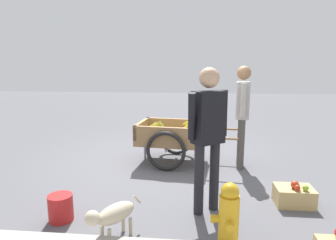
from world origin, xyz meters
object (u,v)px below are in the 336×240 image
Objects in this scene: vendor_person at (242,108)px; fire_hydrant at (229,219)px; fruit_cart at (171,137)px; mixed_fruit_crate at (294,195)px; dog at (113,215)px; plastic_bucket at (61,208)px; bystander_person at (208,128)px.

vendor_person is 2.45× the size of fire_hydrant.
fruit_cart is 2.57m from fire_hydrant.
dog is at bearing 25.55° from mixed_fruit_crate.
vendor_person is 5.69× the size of plastic_bucket.
vendor_person is 3.02m from plastic_bucket.
fruit_cart is at bearing -98.44° from dog.
bystander_person is (0.17, -0.77, 0.65)m from fire_hydrant.
mixed_fruit_crate is at bearing -166.83° from plastic_bucket.
fruit_cart is 2.18m from mixed_fruit_crate.
fruit_cart is 3.92× the size of mixed_fruit_crate.
fruit_cart is at bearing -72.09° from bystander_person.
dog is at bearing 56.31° from vendor_person.
fire_hydrant is at bearing 106.24° from fruit_cart.
plastic_bucket is at bearing 13.17° from mixed_fruit_crate.
bystander_person is (0.59, 1.56, 0.00)m from vendor_person.
vendor_person is 1.63m from mixed_fruit_crate.
vendor_person is at bearing -100.28° from fire_hydrant.
bystander_person is at bearing -77.56° from fire_hydrant.
fire_hydrant is at bearing 175.11° from dog.
bystander_person is (-0.90, -0.68, 0.71)m from dog.
dog is at bearing -4.89° from fire_hydrant.
bystander_person reaches higher than mixed_fruit_crate.
dog reaches higher than mixed_fruit_crate.
fire_hydrant is at bearing 79.72° from vendor_person.
fire_hydrant reaches higher than plastic_bucket.
vendor_person reaches higher than fruit_cart.
fire_hydrant is at bearing 49.22° from mixed_fruit_crate.
mixed_fruit_crate is at bearing 109.52° from vendor_person.
dog is 0.76m from plastic_bucket.
fire_hydrant reaches higher than dog.
vendor_person is 1.67m from bystander_person.
dog is 0.35× the size of bystander_person.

